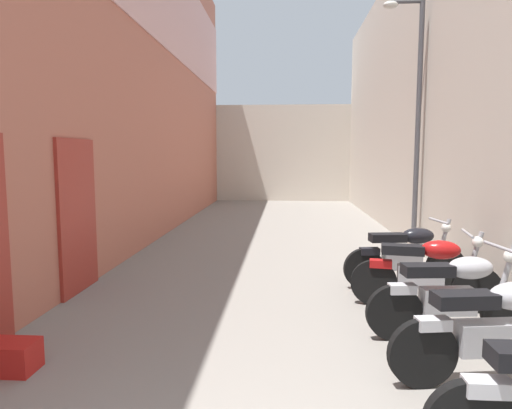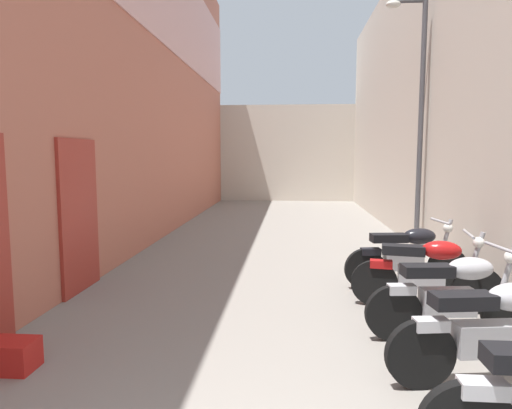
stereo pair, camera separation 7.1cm
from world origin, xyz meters
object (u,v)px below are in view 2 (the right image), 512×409
Objects in this scene: motorcycle_third at (494,330)px; motorcycle_sixth at (407,255)px; street_lamp at (417,109)px; motorcycle_fourth at (453,294)px; motorcycle_fifth at (426,271)px; plastic_crate at (11,355)px.

motorcycle_third and motorcycle_sixth have the same top height.
street_lamp reaches higher than motorcycle_sixth.
street_lamp reaches higher than motorcycle_fourth.
motorcycle_fourth is at bearing -89.99° from motorcycle_fifth.
plastic_crate is (-4.28, -0.05, -0.36)m from motorcycle_third.
motorcycle_fourth is 1.00× the size of motorcycle_sixth.
motorcycle_fifth is at bearing 24.87° from plastic_crate.
motorcycle_third is at bearing -90.00° from motorcycle_fifth.
motorcycle_fifth is at bearing -101.81° from street_lamp.
motorcycle_sixth is (0.00, 0.93, 0.00)m from motorcycle_fifth.
motorcycle_fifth is 4.18× the size of plastic_crate.
motorcycle_third and motorcycle_fifth have the same top height.
plastic_crate is (-4.28, -2.91, -0.36)m from motorcycle_sixth.
motorcycle_fourth is 1.01× the size of motorcycle_fifth.
street_lamp reaches higher than plastic_crate.
motorcycle_fifth reaches higher than plastic_crate.
motorcycle_fifth is at bearing 90.01° from motorcycle_fourth.
motorcycle_fourth is 4.20× the size of plastic_crate.
street_lamp is at bearing 80.77° from motorcycle_fourth.
motorcycle_fifth is at bearing -90.00° from motorcycle_sixth.
motorcycle_sixth is (0.00, 2.86, 0.00)m from motorcycle_third.
plastic_crate is at bearing -155.13° from motorcycle_fifth.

